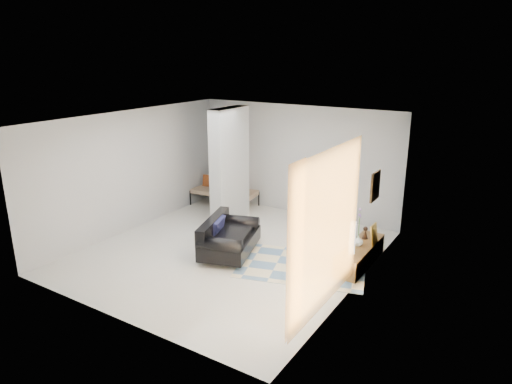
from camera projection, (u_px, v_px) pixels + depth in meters
The scene contains 17 objects.
floor at pixel (230, 252), 9.62m from camera, with size 6.00×6.00×0.00m, color beige.
ceiling at pixel (227, 119), 8.80m from camera, with size 6.00×6.00×0.00m, color white.
wall_back at pixel (297, 160), 11.64m from camera, with size 6.00×6.00×0.00m, color #B3B5B7.
wall_front at pixel (112, 237), 6.78m from camera, with size 6.00×6.00×0.00m, color #B3B5B7.
wall_left at pixel (132, 171), 10.61m from camera, with size 6.00×6.00×0.00m, color #B3B5B7.
wall_right at pixel (359, 213), 7.81m from camera, with size 6.00×6.00×0.00m, color #B3B5B7.
partition_column at pixel (230, 166), 11.07m from camera, with size 0.35×1.20×2.80m, color #A8ADAF.
hallway_door at pixel (229, 165), 12.79m from camera, with size 0.85×0.06×2.04m, color silver.
curtain at pixel (328, 230), 6.91m from camera, with size 2.55×2.55×0.00m, color gold.
wall_art at pixel (375, 186), 8.49m from camera, with size 0.04×0.45×0.55m, color #38230F.
media_console at pixel (360, 255), 9.01m from camera, with size 0.45×1.68×0.80m.
loveseat at pixel (227, 238), 9.45m from camera, with size 1.35×1.78×0.76m.
daybed at pixel (224, 190), 12.48m from camera, with size 1.86×0.98×0.77m.
area_rug at pixel (302, 266), 8.97m from camera, with size 2.44×1.62×0.01m, color beige.
cylinder_lamp at pixel (352, 238), 8.52m from camera, with size 0.12×0.12×0.63m, color white.
bronze_figurine at pixel (365, 233), 9.26m from camera, with size 0.13×0.13×0.25m, color #311F16, non-canonical shape.
vase at pixel (358, 241), 8.93m from camera, with size 0.20×0.20×0.21m, color white.
Camera 1 is at (5.17, -7.18, 4.03)m, focal length 32.00 mm.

